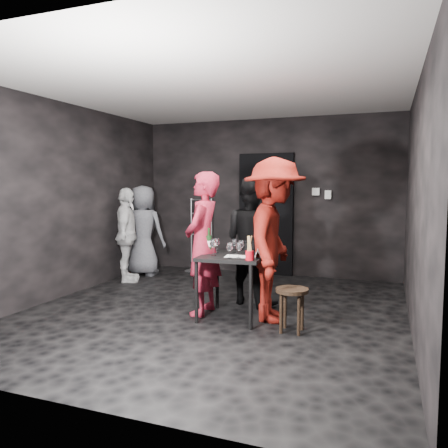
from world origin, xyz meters
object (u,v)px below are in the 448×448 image
at_px(server_red, 203,233).
at_px(breadstick_cup, 250,248).
at_px(tasting_table, 233,263).
at_px(woman_black, 252,234).
at_px(hand_truck, 200,258).
at_px(man_maroon, 274,220).
at_px(stool, 292,297).
at_px(bystander_cream, 127,234).
at_px(bystander_grey, 143,229).
at_px(wine_bottle, 209,244).

relative_size(server_red, breadstick_cup, 6.96).
xyz_separation_m(tasting_table, server_red, (-0.41, 0.06, 0.33)).
bearing_deg(breadstick_cup, woman_black, 105.60).
relative_size(hand_truck, man_maroon, 0.56).
xyz_separation_m(tasting_table, woman_black, (0.02, 0.71, 0.27)).
xyz_separation_m(stool, server_red, (-1.16, 0.30, 0.61)).
bearing_deg(woman_black, tasting_table, 112.59).
distance_m(tasting_table, bystander_cream, 2.57).
relative_size(hand_truck, breadstick_cup, 4.65).
relative_size(bystander_cream, breadstick_cup, 5.43).
height_order(server_red, woman_black, server_red).
height_order(server_red, bystander_grey, server_red).
relative_size(hand_truck, tasting_table, 1.76).
bearing_deg(wine_bottle, stool, -13.60).
bearing_deg(woman_black, man_maroon, 150.58).
bearing_deg(tasting_table, man_maroon, 12.75).
distance_m(woman_black, bystander_grey, 2.52).
bearing_deg(server_red, tasting_table, 77.50).
relative_size(tasting_table, bystander_cream, 0.49).
height_order(man_maroon, bystander_cream, man_maroon).
distance_m(hand_truck, woman_black, 2.39).
bearing_deg(man_maroon, bystander_cream, 61.54).
bearing_deg(hand_truck, stool, -41.08).
height_order(tasting_table, wine_bottle, wine_bottle).
height_order(tasting_table, breadstick_cup, breadstick_cup).
xyz_separation_m(tasting_table, wine_bottle, (-0.31, 0.02, 0.21)).
bearing_deg(breadstick_cup, man_maroon, 64.06).
height_order(hand_truck, bystander_cream, bystander_cream).
bearing_deg(tasting_table, woman_black, 88.64).
relative_size(stool, bystander_grey, 0.29).
bearing_deg(woman_black, bystander_grey, -1.22).
height_order(stool, wine_bottle, wine_bottle).
relative_size(hand_truck, wine_bottle, 4.34).
distance_m(server_red, bystander_grey, 2.53).
distance_m(woman_black, wine_bottle, 0.76).
bearing_deg(tasting_table, bystander_cream, 151.16).
bearing_deg(breadstick_cup, tasting_table, 137.84).
bearing_deg(breadstick_cup, stool, 3.21).
bearing_deg(woman_black, wine_bottle, 88.43).
relative_size(bystander_grey, wine_bottle, 5.31).
bearing_deg(man_maroon, woman_black, 30.83).
relative_size(tasting_table, woman_black, 0.41).
bearing_deg(server_red, man_maroon, 89.12).
bearing_deg(hand_truck, breadstick_cup, -47.72).
height_order(bystander_cream, wine_bottle, bystander_cream).
height_order(man_maroon, bystander_grey, man_maroon).
relative_size(man_maroon, bystander_cream, 1.52).
bearing_deg(man_maroon, server_red, 86.97).
bearing_deg(bystander_grey, wine_bottle, 137.75).
relative_size(woman_black, bystander_cream, 1.20).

